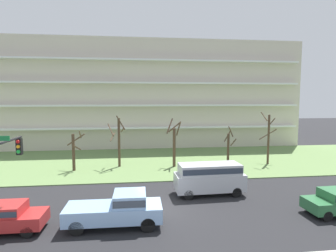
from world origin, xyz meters
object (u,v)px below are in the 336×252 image
tree_far_right (268,138)px  tree_left (118,140)px  tree_far_left (74,150)px  pickup_blue_near_left (118,209)px  tree_right (229,147)px  van_silver_near_right (209,176)px  sedan_red_center_right (3,217)px  tree_center (174,144)px

tree_far_right → tree_left: bearing=177.9°
tree_far_left → pickup_blue_near_left: bearing=-68.1°
tree_right → van_silver_near_right: 9.65m
tree_right → tree_left: bearing=176.7°
pickup_blue_near_left → van_silver_near_right: (6.54, 4.50, 0.38)m
tree_left → tree_right: (11.80, -0.69, -0.86)m
tree_far_right → van_silver_near_right: (-8.99, -8.64, -1.60)m
van_silver_near_right → tree_far_left: bearing=-37.2°
tree_far_left → tree_left: tree_left is taller
tree_far_right → sedan_red_center_right: 25.47m
tree_center → sedan_red_center_right: tree_center is taller
tree_right → van_silver_near_right: size_ratio=0.83×
tree_center → sedan_red_center_right: (-11.24, -13.18, -1.66)m
tree_left → van_silver_near_right: size_ratio=1.05×
tree_center → tree_right: tree_center is taller
tree_right → pickup_blue_near_left: 17.09m
tree_center → pickup_blue_near_left: bearing=-111.0°
tree_far_left → sedan_red_center_right: tree_far_left is taller
tree_left → sedan_red_center_right: (-5.38, -13.73, -2.03)m
tree_right → tree_far_right: tree_far_right is taller
pickup_blue_near_left → sedan_red_center_right: bearing=-179.4°
van_silver_near_right → tree_left: bearing=-53.6°
van_silver_near_right → tree_center: bearing=-82.4°
tree_center → pickup_blue_near_left: 14.20m
tree_far_left → sedan_red_center_right: (-1.08, -12.68, -1.27)m
tree_far_left → tree_left: 4.49m
tree_right → tree_far_right: bearing=1.2°
tree_left → tree_far_right: size_ratio=0.95×
tree_left → pickup_blue_near_left: tree_left is taller
tree_far_left → tree_left: bearing=13.6°
tree_left → pickup_blue_near_left: bearing=-86.6°
tree_far_left → pickup_blue_near_left: 13.72m
tree_far_left → pickup_blue_near_left: tree_far_left is taller
tree_left → van_silver_near_right: (7.35, -9.23, -1.51)m
tree_far_left → tree_right: 16.11m
tree_far_right → tree_right: bearing=-178.8°
pickup_blue_near_left → tree_right: bearing=50.5°
tree_left → tree_right: bearing=-3.3°
tree_center → van_silver_near_right: size_ratio=0.98×
tree_right → tree_far_right: (4.54, 0.10, 0.95)m
tree_far_right → pickup_blue_near_left: (-15.53, -13.14, -1.98)m
tree_center → tree_far_left: bearing=-177.2°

